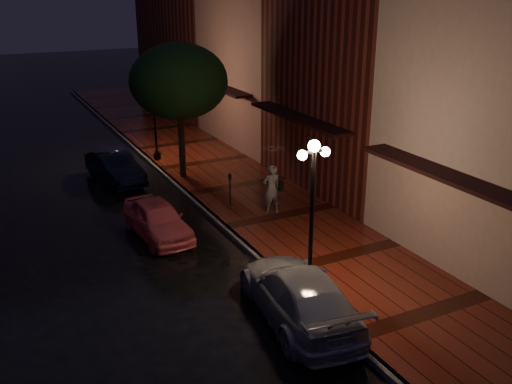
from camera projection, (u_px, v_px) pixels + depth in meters
ground at (226, 230)px, 20.18m from camera, size 120.00×120.00×0.00m
sidewalk at (281, 217)px, 21.11m from camera, size 4.50×60.00×0.15m
curb at (226, 228)px, 20.16m from camera, size 0.25×60.00×0.15m
storefront_mid at (362, 55)px, 22.92m from camera, size 5.00×8.00×11.00m
storefront_far at (268, 58)px, 29.96m from camera, size 5.00×8.00×9.00m
storefront_extra at (198, 34)px, 38.16m from camera, size 5.00×12.00×10.00m
streetlamp_near at (312, 207)px, 15.25m from camera, size 0.96×0.36×4.31m
streetlamp_far at (154, 109)px, 26.96m from camera, size 0.96×0.36×4.31m
street_tree at (179, 84)px, 23.98m from camera, size 4.16×4.16×5.80m
pink_car at (158, 219)px, 19.51m from camera, size 1.76×3.82×1.27m
navy_car at (115, 167)px, 24.90m from camera, size 1.92×4.16×1.32m
silver_car at (299, 294)px, 14.65m from camera, size 2.65×5.15×1.43m
woman_with_umbrella at (272, 169)px, 20.73m from camera, size 1.09×1.11×2.61m
parking_meter at (230, 186)px, 21.80m from camera, size 0.13×0.10×1.28m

